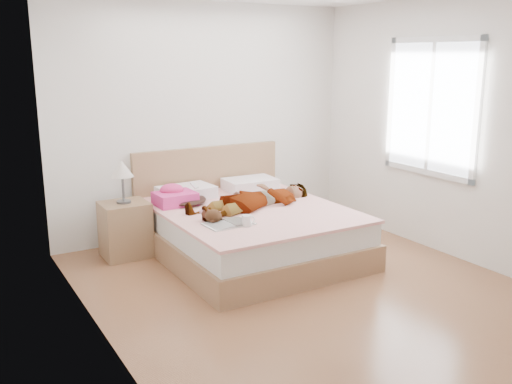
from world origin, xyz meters
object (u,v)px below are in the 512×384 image
Objects in this scene: bed at (247,228)px; magazine at (229,224)px; towel at (174,196)px; woman at (255,196)px; nightstand at (125,225)px; coffee_mug at (247,220)px; plush_toy at (212,216)px; phone at (194,185)px.

bed reaches higher than magazine.
bed is at bearing -35.71° from towel.
nightstand reaches higher than woman.
coffee_mug is at bearing -45.31° from magazine.
bed is 4.99× the size of towel.
towel reaches higher than coffee_mug.
plush_toy reaches higher than magazine.
magazine is 1.82× the size of plush_toy.
woman is 0.35m from bed.
plush_toy is (0.05, -0.78, -0.02)m from towel.
plush_toy is at bearing -73.88° from woman.
bed reaches higher than woman.
coffee_mug is (-0.34, -0.61, 0.29)m from bed.
towel is at bearing 99.37° from magazine.
magazine is 3.39× the size of coffee_mug.
phone is at bearing 136.08° from bed.
woman is at bearing -32.40° from towel.
coffee_mug is 1.42m from nightstand.
coffee_mug is (0.07, -1.00, -0.14)m from phone.
nightstand is at bearing 167.04° from towel.
towel is 0.78m from plush_toy.
towel is 3.16× the size of coffee_mug.
plush_toy is 1.08m from nightstand.
bed reaches higher than phone.
woman is 14.99× the size of phone.
nightstand reaches higher than bed.
plush_toy is at bearing -86.13° from towel.
phone is 0.71m from bed.
nightstand is (-0.65, 1.04, -0.19)m from magazine.
towel reaches higher than magazine.
coffee_mug is at bearing -46.48° from woman.
nightstand is at bearing 153.45° from bed.
phone is (-0.50, 0.40, 0.09)m from woman.
plush_toy is (-0.15, -0.73, -0.12)m from phone.
plush_toy is (-0.10, 0.14, 0.06)m from magazine.
towel is at bearing 104.80° from coffee_mug.
bed reaches higher than towel.
bed is at bearing -54.80° from phone.
nightstand is at bearing -125.91° from woman.
magazine is at bearing -60.37° from woman.
nightstand is (-1.12, 0.56, 0.06)m from bed.
phone is 0.81m from nightstand.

